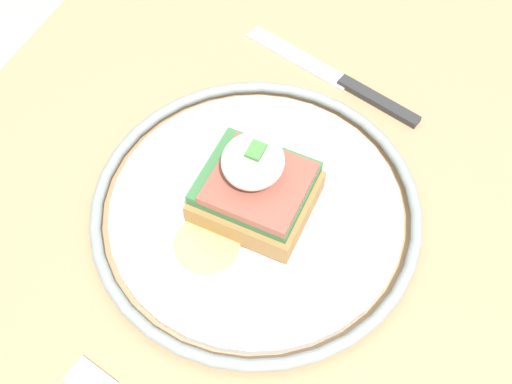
# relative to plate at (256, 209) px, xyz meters

# --- Properties ---
(dining_table) EXTENTS (1.07, 0.72, 0.76)m
(dining_table) POSITION_rel_plate_xyz_m (-0.02, -0.05, -0.13)
(dining_table) COLOR tan
(dining_table) RESTS_ON ground_plane
(plate) EXTENTS (0.28, 0.28, 0.02)m
(plate) POSITION_rel_plate_xyz_m (0.00, 0.00, 0.00)
(plate) COLOR white
(plate) RESTS_ON dining_table
(sandwich) EXTENTS (0.12, 0.09, 0.08)m
(sandwich) POSITION_rel_plate_xyz_m (-0.00, 0.00, 0.04)
(sandwich) COLOR #9E703D
(sandwich) RESTS_ON plate
(knife) EXTENTS (0.06, 0.20, 0.01)m
(knife) POSITION_rel_plate_xyz_m (0.17, -0.02, -0.01)
(knife) COLOR #2D2D2D
(knife) RESTS_ON dining_table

